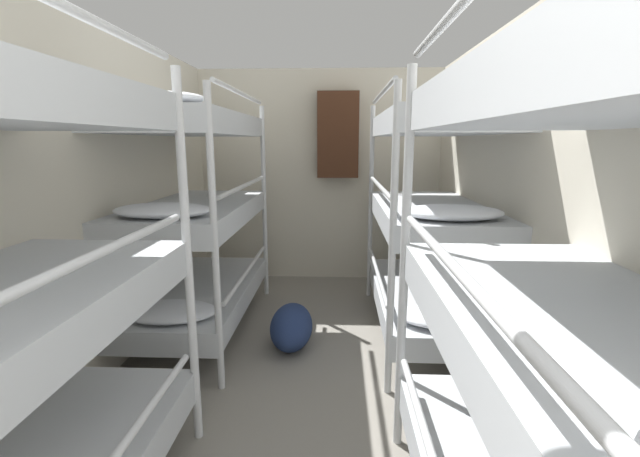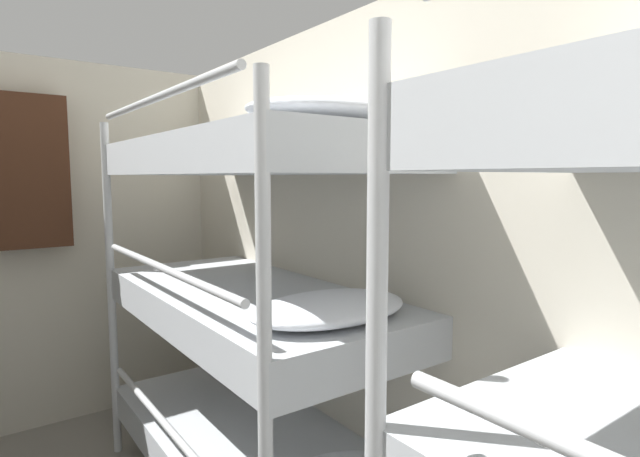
{
  "view_description": "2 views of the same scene",
  "coord_description": "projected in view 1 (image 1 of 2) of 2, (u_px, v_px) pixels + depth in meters",
  "views": [
    {
      "loc": [
        0.21,
        0.31,
        1.55
      ],
      "look_at": [
        0.08,
        3.39,
        0.92
      ],
      "focal_mm": 24.0,
      "sensor_mm": 36.0,
      "label": 1
    },
    {
      "loc": [
        -0.15,
        1.58,
        1.59
      ],
      "look_at": [
        0.79,
        2.86,
        1.42
      ],
      "focal_mm": 28.0,
      "sensor_mm": 36.0,
      "label": 2
    }
  ],
  "objects": [
    {
      "name": "hanging_coat",
      "position": [
        338.0,
        135.0,
        4.55
      ],
      "size": [
        0.44,
        0.12,
        0.9
      ],
      "color": "#472819"
    },
    {
      "name": "wall_right",
      "position": [
        558.0,
        218.0,
        2.22
      ],
      "size": [
        0.06,
        5.21,
        2.32
      ],
      "color": "beige",
      "rests_on": "ground_plane"
    },
    {
      "name": "bunk_stack_right_far",
      "position": [
        431.0,
        215.0,
        3.28
      ],
      "size": [
        0.81,
        1.78,
        1.92
      ],
      "color": "silver",
      "rests_on": "ground_plane"
    },
    {
      "name": "bunk_stack_right_near",
      "position": [
        605.0,
        353.0,
        1.13
      ],
      "size": [
        0.81,
        1.78,
        1.92
      ],
      "color": "silver",
      "rests_on": "ground_plane"
    },
    {
      "name": "duffel_bag",
      "position": [
        291.0,
        327.0,
        3.27
      ],
      "size": [
        0.32,
        0.56,
        0.32
      ],
      "color": "navy",
      "rests_on": "ground_plane"
    },
    {
      "name": "bunk_stack_left_far",
      "position": [
        195.0,
        213.0,
        3.36
      ],
      "size": [
        0.81,
        1.78,
        1.92
      ],
      "color": "silver",
      "rests_on": "ground_plane"
    },
    {
      "name": "wall_left",
      "position": [
        53.0,
        215.0,
        2.33
      ],
      "size": [
        0.06,
        5.21,
        2.32
      ],
      "color": "beige",
      "rests_on": "ground_plane"
    },
    {
      "name": "wall_back",
      "position": [
        320.0,
        177.0,
        4.8
      ],
      "size": [
        2.76,
        0.06,
        2.32
      ],
      "color": "beige",
      "rests_on": "ground_plane"
    }
  ]
}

